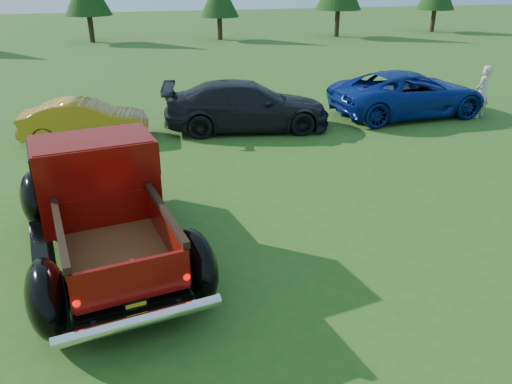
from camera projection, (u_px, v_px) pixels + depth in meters
name	position (u px, v px, depth m)	size (l,w,h in m)	color
ground	(228.00, 259.00, 8.72)	(120.00, 120.00, 0.00)	#2B5E1A
pickup_truck	(99.00, 197.00, 8.80)	(3.31, 5.80, 2.06)	black
show_car_yellow	(85.00, 120.00, 14.67)	(1.26, 3.63, 1.20)	#AE7C17
show_car_grey	(247.00, 106.00, 15.64)	(2.10, 5.17, 1.50)	black
show_car_blue	(409.00, 94.00, 17.15)	(2.51, 5.45, 1.52)	navy
spectator	(482.00, 92.00, 16.86)	(0.64, 0.42, 1.75)	beige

